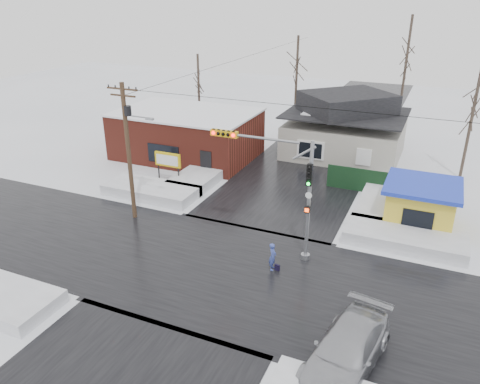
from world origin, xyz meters
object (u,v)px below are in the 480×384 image
at_px(traffic_signal, 282,181).
at_px(utility_pole, 129,145).
at_px(kiosk, 420,204).
at_px(car, 347,350).
at_px(pedestrian, 273,257).
at_px(marquee_sign, 168,161).

bearing_deg(traffic_signal, utility_pole, 177.05).
xyz_separation_m(traffic_signal, kiosk, (7.07, 7.03, -3.08)).
height_order(traffic_signal, car, traffic_signal).
bearing_deg(pedestrian, marquee_sign, 45.54).
bearing_deg(utility_pole, marquee_sign, 100.13).
bearing_deg(pedestrian, utility_pole, 68.74).
relative_size(pedestrian, car, 0.27).
bearing_deg(marquee_sign, kiosk, 1.55).
bearing_deg(car, utility_pole, 162.95).
relative_size(utility_pole, marquee_sign, 3.53).
height_order(traffic_signal, marquee_sign, traffic_signal).
relative_size(kiosk, car, 0.80).
bearing_deg(utility_pole, car, -26.49).
bearing_deg(kiosk, traffic_signal, -135.16).
bearing_deg(pedestrian, kiosk, -47.01).
xyz_separation_m(traffic_signal, pedestrian, (0.23, -1.75, -3.75)).
height_order(kiosk, car, kiosk).
relative_size(marquee_sign, car, 0.44).
distance_m(marquee_sign, pedestrian, 14.34).
distance_m(utility_pole, pedestrian, 11.66).
distance_m(traffic_signal, marquee_sign, 13.42).
bearing_deg(utility_pole, kiosk, 20.44).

